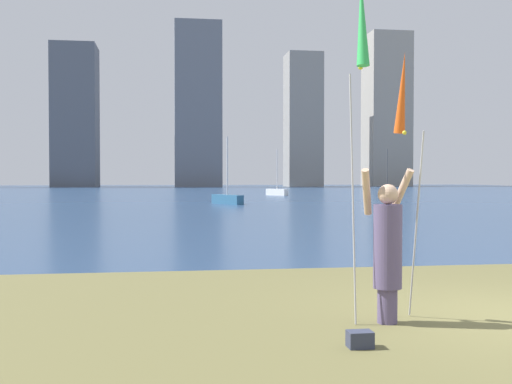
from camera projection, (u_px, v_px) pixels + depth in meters
ground at (218, 197)px, 58.92m from camera, size 120.00×138.00×0.12m
person at (387, 247)px, 8.07m from camera, size 0.74×0.54×2.01m
kite_flag_left at (361, 31)px, 7.71m from camera, size 0.16×0.65×4.41m
kite_flag_right at (403, 99)px, 8.68m from camera, size 0.16×0.94×3.62m
bag at (360, 339)px, 6.93m from camera, size 0.28×0.20×0.18m
sailboat_0 at (227, 198)px, 41.96m from camera, size 1.96×2.95×4.54m
sailboat_2 at (277, 192)px, 60.26m from camera, size 1.92×2.34×4.48m
sailboat_4 at (387, 192)px, 62.92m from camera, size 2.11×2.98×4.61m
skyline_tower_1 at (75, 116)px, 105.42m from camera, size 7.29×7.62×23.92m
skyline_tower_2 at (198, 105)px, 105.11m from camera, size 7.86×4.58×27.76m
skyline_tower_3 at (303, 120)px, 110.82m from camera, size 6.12×6.04×23.52m
skyline_tower_4 at (387, 110)px, 114.91m from camera, size 7.45×7.37×27.90m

